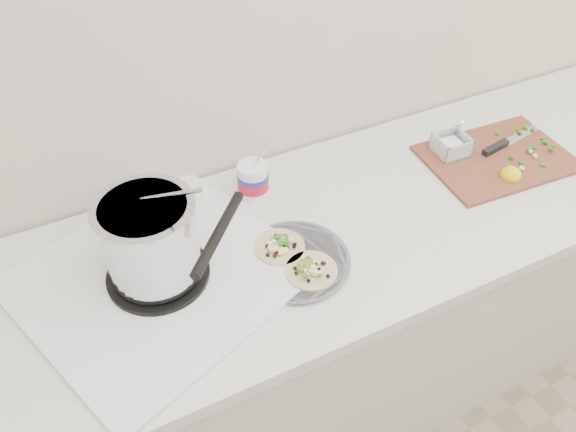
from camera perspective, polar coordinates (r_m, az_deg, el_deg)
name	(u,v)px	position (r m, az deg, el deg)	size (l,w,h in m)	color
counter	(330,318)	(1.82, 4.32, -10.32)	(2.44, 0.66, 0.90)	silver
stove	(153,253)	(1.30, -13.51, -3.64)	(0.74, 0.72, 0.28)	silver
taco_plate	(295,258)	(1.35, 0.74, -4.33)	(0.27, 0.27, 0.04)	#5C5B62
tub	(254,176)	(1.51, -3.46, 4.06)	(0.09, 0.09, 0.19)	white
cutboard	(494,154)	(1.77, 20.23, 5.96)	(0.43, 0.31, 0.07)	brown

